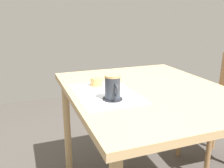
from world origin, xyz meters
The scene contains 8 objects.
dining_table centered at (0.00, 0.00, 0.68)m, with size 1.10×0.89×0.76m.
wooden_chair centered at (-0.18, 0.76, 0.49)m, with size 0.44×0.44×0.86m.
placemat centered at (0.00, -0.26, 0.76)m, with size 0.44×0.31×0.00m, color white.
pastry_plate centered at (-0.11, -0.27, 0.77)m, with size 0.16×0.16×0.01m, color white.
pastry centered at (-0.11, -0.27, 0.80)m, with size 0.07×0.07×0.05m, color #E0A860.
coffee_coaster centered at (0.10, -0.26, 0.77)m, with size 0.10×0.10×0.01m, color #232328.
coffee_mug centered at (0.11, -0.26, 0.83)m, with size 0.11×0.08×0.12m.
teaspoon centered at (-0.07, -0.38, 0.77)m, with size 0.01×0.01×0.13m, color silver.
Camera 1 is at (1.19, -0.67, 1.19)m, focal length 40.00 mm.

